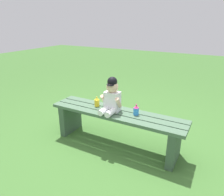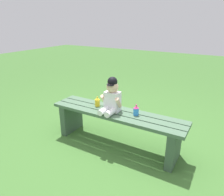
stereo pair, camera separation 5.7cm
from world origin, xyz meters
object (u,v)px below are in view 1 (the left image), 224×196
(sippy_cup_left, at_px, (97,102))
(sippy_cup_right, at_px, (136,110))
(park_bench, at_px, (116,122))
(child_figure, at_px, (112,97))

(sippy_cup_left, bearing_deg, sippy_cup_right, 0.00)
(park_bench, distance_m, child_figure, 0.32)
(sippy_cup_left, bearing_deg, child_figure, -11.22)
(child_figure, xyz_separation_m, sippy_cup_left, (-0.23, 0.05, -0.12))
(park_bench, distance_m, sippy_cup_right, 0.30)
(park_bench, bearing_deg, sippy_cup_left, 173.12)
(sippy_cup_left, distance_m, sippy_cup_right, 0.51)
(park_bench, height_order, sippy_cup_right, sippy_cup_right)
(child_figure, height_order, sippy_cup_left, child_figure)
(park_bench, distance_m, sippy_cup_left, 0.34)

